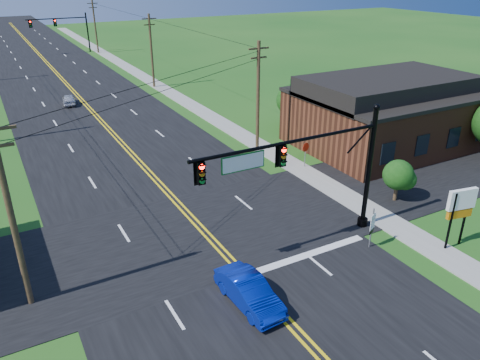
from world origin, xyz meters
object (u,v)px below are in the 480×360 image
signal_mast_far (62,27)px  signal_mast_main (306,167)px  stop_sign (306,150)px  route_sign (372,225)px  blue_car (249,292)px

signal_mast_far → signal_mast_main: bearing=-90.1°
signal_mast_main → stop_sign: size_ratio=5.55×
route_sign → stop_sign: route_sign is taller
signal_mast_main → signal_mast_far: same height
route_sign → signal_mast_main: bearing=123.2°
route_sign → signal_mast_far: bearing=68.1°
stop_sign → signal_mast_far: bearing=81.4°
signal_mast_main → blue_car: 7.14m
signal_mast_far → stop_sign: (6.65, -63.02, -3.08)m
signal_mast_main → stop_sign: 11.71m
signal_mast_main → signal_mast_far: size_ratio=1.03×
signal_mast_far → stop_sign: signal_mast_far is taller
signal_mast_main → stop_sign: bearing=53.1°
signal_mast_far → blue_car: size_ratio=2.66×
route_sign → stop_sign: 11.57m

